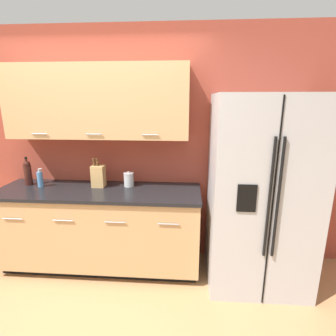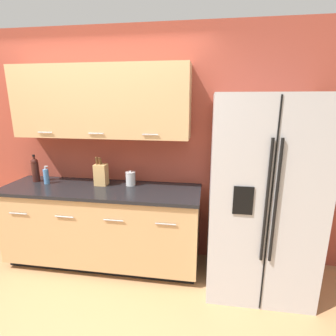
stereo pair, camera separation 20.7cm
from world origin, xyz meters
name	(u,v)px [view 1 (the left image)]	position (x,y,z in m)	size (l,w,h in m)	color
wall_back	(99,137)	(0.02, 1.30, 1.43)	(10.00, 0.39, 2.60)	#993D2D
counter_unit	(101,228)	(0.08, 1.00, 0.46)	(2.17, 0.64, 0.91)	black
refrigerator	(260,193)	(1.73, 0.92, 0.95)	(0.96, 0.81, 1.89)	#B2B2B5
knife_block	(98,176)	(0.05, 1.10, 1.04)	(0.13, 0.12, 0.32)	tan
wine_bottle	(28,172)	(-0.75, 1.10, 1.06)	(0.08, 0.08, 0.32)	#3D1914
soap_dispenser	(40,179)	(-0.58, 1.04, 1.00)	(0.06, 0.06, 0.21)	#4C7FB2
steel_canister	(129,179)	(0.38, 1.13, 0.99)	(0.11, 0.11, 0.17)	#B7B7BA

